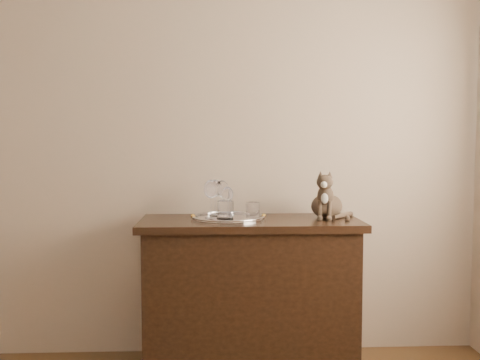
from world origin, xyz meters
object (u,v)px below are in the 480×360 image
object	(u,v)px
tray	(229,218)
tumbler_b	(225,210)
tumbler_c	(253,210)
sideboard	(250,296)
wine_glass_d	(227,202)
wine_glass_b	(222,198)
wine_glass_c	(211,199)
cat	(327,194)
wine_glass_a	(215,198)

from	to	relation	value
tray	tumbler_b	bearing A→B (deg)	-104.12
tumbler_b	tumbler_c	xyz separation A→B (m)	(0.15, 0.08, -0.01)
sideboard	wine_glass_d	world-z (taller)	wine_glass_d
tumbler_c	wine_glass_b	bearing A→B (deg)	157.66
wine_glass_c	wine_glass_d	xyz separation A→B (m)	(0.09, 0.02, -0.02)
sideboard	tumbler_b	bearing A→B (deg)	-160.47
sideboard	wine_glass_c	distance (m)	0.58
tumbler_b	sideboard	bearing A→B (deg)	19.53
tumbler_b	cat	bearing A→B (deg)	9.66
wine_glass_a	wine_glass_c	size ratio (longest dim) A/B	0.97
wine_glass_b	wine_glass_d	xyz separation A→B (m)	(0.03, -0.07, -0.02)
tumbler_b	tumbler_c	size ratio (longest dim) A/B	1.19
sideboard	wine_glass_c	bearing A→B (deg)	179.62
tray	wine_glass_b	xyz separation A→B (m)	(-0.04, 0.07, 0.10)
sideboard	wine_glass_d	distance (m)	0.53
tumbler_b	wine_glass_d	bearing A→B (deg)	79.91
sideboard	tumbler_c	bearing A→B (deg)	58.99
wine_glass_b	tumbler_c	size ratio (longest dim) A/B	2.40
wine_glass_a	tray	bearing A→B (deg)	-42.34
wine_glass_b	wine_glass_c	world-z (taller)	wine_glass_c
tray	wine_glass_d	size ratio (longest dim) A/B	2.34
wine_glass_b	sideboard	bearing A→B (deg)	-32.20
wine_glass_c	sideboard	bearing A→B (deg)	-0.38
wine_glass_c	tray	bearing A→B (deg)	14.53
wine_glass_d	tumbler_c	distance (m)	0.15
wine_glass_c	tumbler_b	size ratio (longest dim) A/B	2.12
wine_glass_c	wine_glass_d	distance (m)	0.09
tumbler_b	wine_glass_b	bearing A→B (deg)	96.92
tray	tumbler_c	size ratio (longest dim) A/B	4.78
wine_glass_c	cat	world-z (taller)	cat
tray	cat	xyz separation A→B (m)	(0.55, 0.02, 0.13)
wine_glass_b	wine_glass_d	size ratio (longest dim) A/B	1.18
tumbler_c	cat	world-z (taller)	cat
tray	wine_glass_d	xyz separation A→B (m)	(-0.01, -0.00, 0.09)
sideboard	tray	distance (m)	0.45
wine_glass_a	wine_glass_d	xyz separation A→B (m)	(0.07, -0.07, -0.02)
sideboard	tumbler_b	size ratio (longest dim) A/B	12.07
wine_glass_a	cat	xyz separation A→B (m)	(0.62, -0.05, 0.02)
wine_glass_a	sideboard	bearing A→B (deg)	-26.08
sideboard	cat	bearing A→B (deg)	6.39
wine_glass_a	wine_glass_b	xyz separation A→B (m)	(0.04, 0.00, -0.00)
wine_glass_c	tumbler_b	world-z (taller)	wine_glass_c
wine_glass_b	wine_glass_c	bearing A→B (deg)	-121.97
wine_glass_a	wine_glass_d	bearing A→B (deg)	-46.24
wine_glass_c	tumbler_c	xyz separation A→B (m)	(0.23, 0.03, -0.06)
sideboard	wine_glass_a	distance (m)	0.58
cat	wine_glass_c	bearing A→B (deg)	-157.28
sideboard	wine_glass_a	xyz separation A→B (m)	(-0.19, 0.09, 0.54)
cat	wine_glass_d	bearing A→B (deg)	-158.81
sideboard	wine_glass_d	bearing A→B (deg)	169.53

